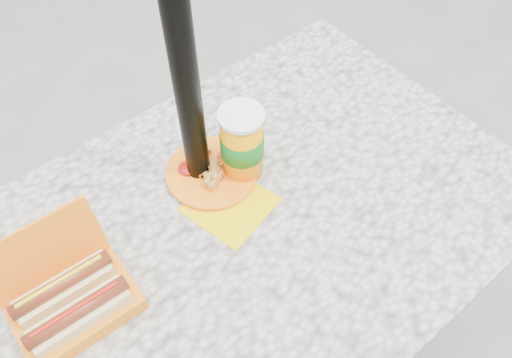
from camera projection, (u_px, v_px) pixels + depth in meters
ground at (249, 344)px, 1.63m from camera, size 60.00×60.00×0.00m
picnic_table at (245, 247)px, 1.11m from camera, size 1.20×0.80×0.75m
umbrella_pole at (180, 44)px, 0.82m from camera, size 0.05×0.05×2.20m
hotdog_box at (73, 301)px, 0.88m from camera, size 0.22×0.18×0.17m
fries_plate at (213, 174)px, 1.09m from camera, size 0.21×0.29×0.04m
soda_cup at (242, 144)px, 1.03m from camera, size 0.09×0.09×0.18m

